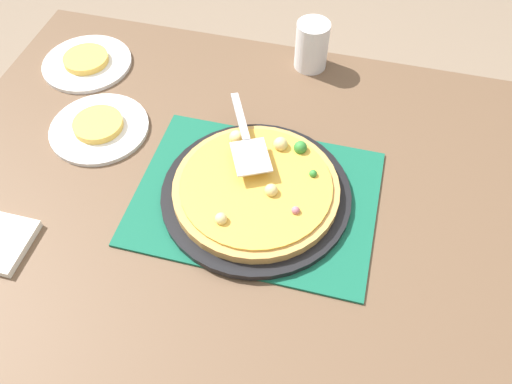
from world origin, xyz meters
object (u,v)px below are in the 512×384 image
(served_slice_left, at_px, (98,124))
(cup_far, at_px, (312,45))
(pizza, at_px, (256,187))
(served_slice_right, at_px, (86,59))
(pizza_pan, at_px, (256,194))
(plate_near_left, at_px, (99,128))
(pizza_server, at_px, (246,139))
(plate_far_right, at_px, (87,63))

(served_slice_left, distance_m, cup_far, 0.54)
(pizza, height_order, served_slice_right, pizza)
(pizza_pan, relative_size, cup_far, 3.17)
(plate_near_left, xyz_separation_m, pizza_server, (-0.34, 0.01, 0.07))
(pizza_server, bearing_deg, plate_near_left, -1.63)
(served_slice_right, bearing_deg, pizza_pan, 149.77)
(cup_far, bearing_deg, served_slice_right, 14.26)
(pizza_pan, xyz_separation_m, served_slice_right, (0.51, -0.30, 0.01))
(plate_far_right, distance_m, pizza_server, 0.52)
(pizza, relative_size, cup_far, 2.75)
(pizza_pan, height_order, plate_far_right, pizza_pan)
(served_slice_left, bearing_deg, pizza_server, 178.37)
(pizza_pan, height_order, pizza, pizza)
(plate_near_left, height_order, served_slice_left, served_slice_left)
(cup_far, bearing_deg, plate_far_right, 14.26)
(plate_far_right, bearing_deg, pizza_server, 155.82)
(served_slice_right, bearing_deg, cup_far, -165.74)
(served_slice_right, height_order, pizza_server, pizza_server)
(pizza, relative_size, plate_far_right, 1.50)
(served_slice_left, height_order, cup_far, cup_far)
(pizza_server, bearing_deg, pizza, 116.81)
(plate_far_right, bearing_deg, served_slice_left, 122.08)
(plate_far_right, bearing_deg, served_slice_right, 0.00)
(pizza_pan, bearing_deg, cup_far, -93.56)
(cup_far, xyz_separation_m, pizza_server, (0.07, 0.35, 0.01))
(served_slice_left, xyz_separation_m, cup_far, (-0.41, -0.34, 0.04))
(pizza_pan, bearing_deg, plate_near_left, -14.15)
(pizza_pan, height_order, cup_far, cup_far)
(plate_far_right, xyz_separation_m, served_slice_left, (-0.13, 0.20, 0.01))
(plate_far_right, relative_size, served_slice_left, 2.00)
(pizza, bearing_deg, served_slice_right, -30.01)
(pizza_pan, xyz_separation_m, plate_far_right, (0.51, -0.30, -0.01))
(pizza_server, bearing_deg, plate_far_right, -24.18)
(pizza, distance_m, pizza_server, 0.10)
(pizza_pan, distance_m, served_slice_right, 0.59)
(pizza, relative_size, served_slice_right, 3.00)
(pizza_pan, height_order, served_slice_right, served_slice_right)
(pizza, xyz_separation_m, plate_far_right, (0.51, -0.30, -0.03))
(pizza, bearing_deg, pizza_server, -63.19)
(served_slice_left, bearing_deg, pizza, 166.20)
(pizza, height_order, plate_near_left, pizza)
(pizza_pan, relative_size, pizza_server, 1.68)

